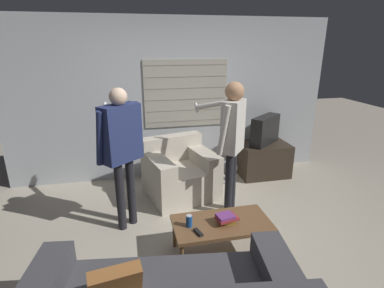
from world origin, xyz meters
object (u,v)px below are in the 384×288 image
(person_right_standing, at_px, (232,133))
(book_stack, at_px, (226,218))
(spare_remote, at_px, (198,232))
(coffee_table, at_px, (222,225))
(armchair_beige, at_px, (180,173))
(floor_fan, at_px, (228,172))
(person_left_standing, at_px, (121,142))
(soda_can, at_px, (189,221))
(tv, at_px, (265,130))

(person_right_standing, distance_m, book_stack, 1.10)
(spare_remote, bearing_deg, book_stack, 2.24)
(coffee_table, height_order, spare_remote, spare_remote)
(armchair_beige, height_order, floor_fan, armchair_beige)
(coffee_table, xyz_separation_m, person_left_standing, (-0.98, 0.76, 0.74))
(person_right_standing, height_order, soda_can, person_right_standing)
(armchair_beige, xyz_separation_m, person_right_standing, (0.56, -0.61, 0.76))
(coffee_table, relative_size, soda_can, 8.06)
(tv, distance_m, floor_fan, 0.92)
(person_left_standing, bearing_deg, person_right_standing, -37.12)
(coffee_table, bearing_deg, floor_fan, 68.63)
(tv, height_order, floor_fan, tv)
(person_right_standing, xyz_separation_m, book_stack, (-0.32, -0.82, -0.66))
(coffee_table, xyz_separation_m, soda_can, (-0.35, 0.00, 0.10))
(spare_remote, bearing_deg, coffee_table, 7.75)
(person_left_standing, xyz_separation_m, soda_can, (0.63, -0.76, -0.64))
(person_right_standing, height_order, spare_remote, person_right_standing)
(armchair_beige, xyz_separation_m, book_stack, (0.24, -1.43, 0.10))
(coffee_table, bearing_deg, person_left_standing, 142.09)
(tv, bearing_deg, coffee_table, 15.70)
(soda_can, bearing_deg, book_stack, -2.87)
(coffee_table, bearing_deg, armchair_beige, 97.91)
(spare_remote, height_order, floor_fan, spare_remote)
(armchair_beige, distance_m, soda_can, 1.42)
(book_stack, bearing_deg, person_right_standing, 68.63)
(coffee_table, distance_m, tv, 2.28)
(person_right_standing, bearing_deg, book_stack, -162.66)
(armchair_beige, relative_size, person_right_standing, 0.64)
(person_left_standing, xyz_separation_m, spare_remote, (0.69, -0.90, -0.69))
(tv, xyz_separation_m, spare_remote, (-1.60, -1.95, -0.39))
(spare_remote, bearing_deg, floor_fan, 44.76)
(armchair_beige, distance_m, person_left_standing, 1.26)
(book_stack, height_order, floor_fan, book_stack)
(coffee_table, xyz_separation_m, floor_fan, (0.65, 1.65, -0.17))
(armchair_beige, xyz_separation_m, floor_fan, (0.84, 0.24, -0.16))
(armchair_beige, relative_size, book_stack, 4.59)
(floor_fan, bearing_deg, person_right_standing, -108.61)
(armchair_beige, xyz_separation_m, person_left_standing, (-0.78, -0.65, 0.75))
(armchair_beige, bearing_deg, person_right_standing, 118.04)
(person_left_standing, xyz_separation_m, person_right_standing, (1.34, 0.04, 0.01))
(person_right_standing, relative_size, soda_can, 13.70)
(tv, xyz_separation_m, person_left_standing, (-2.29, -1.05, 0.30))
(coffee_table, xyz_separation_m, person_right_standing, (0.36, 0.80, 0.75))
(tv, height_order, soda_can, tv)
(soda_can, relative_size, spare_remote, 0.93)
(armchair_beige, bearing_deg, book_stack, 85.15)
(person_right_standing, bearing_deg, soda_can, 177.16)
(tv, relative_size, spare_remote, 4.65)
(tv, bearing_deg, soda_can, 9.10)
(tv, bearing_deg, armchair_beige, -23.49)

